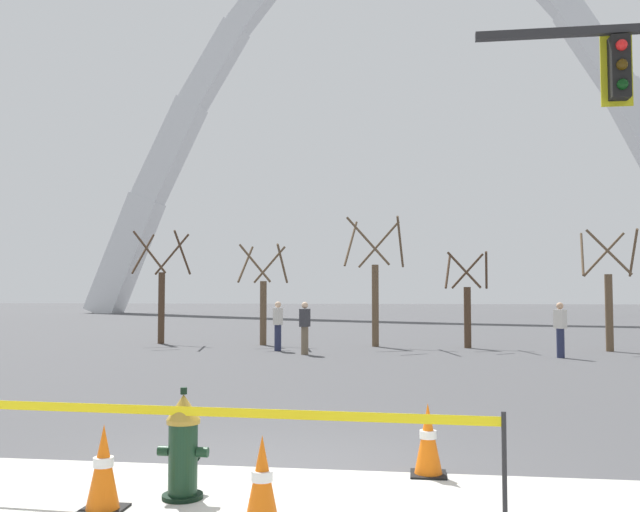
{
  "coord_description": "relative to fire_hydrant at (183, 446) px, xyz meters",
  "views": [
    {
      "loc": [
        1.46,
        -6.87,
        1.83
      ],
      "look_at": [
        -0.18,
        5.0,
        2.5
      ],
      "focal_mm": 38.27,
      "sensor_mm": 36.0,
      "label": 1
    }
  ],
  "objects": [
    {
      "name": "monument_arch",
      "position": [
        0.6,
        56.62,
        17.29
      ],
      "size": [
        59.56,
        2.86,
        39.81
      ],
      "color": "silver",
      "rests_on": "ground"
    },
    {
      "name": "traffic_cone_mid_sidewalk",
      "position": [
        -0.55,
        -0.44,
        -0.11
      ],
      "size": [
        0.36,
        0.36,
        0.73
      ],
      "color": "black",
      "rests_on": "ground"
    },
    {
      "name": "tree_right_mid",
      "position": [
        8.24,
        16.98,
        1.26
      ],
      "size": [
        1.79,
        1.8,
        3.88
      ],
      "color": "brown",
      "rests_on": "ground"
    },
    {
      "name": "traffic_cone_by_hydrant",
      "position": [
        0.88,
        -0.68,
        -0.11
      ],
      "size": [
        0.36,
        0.36,
        0.73
      ],
      "color": "black",
      "rests_on": "ground"
    },
    {
      "name": "pedestrian_standing_center",
      "position": [
        -2.3,
        15.68,
        0.35
      ],
      "size": [
        0.28,
        0.38,
        1.59
      ],
      "color": "#232847",
      "rests_on": "ground"
    },
    {
      "name": "tree_far_left",
      "position": [
        -7.24,
        18.31,
        1.37
      ],
      "size": [
        1.91,
        1.92,
        4.14
      ],
      "color": "#473323",
      "rests_on": "ground"
    },
    {
      "name": "traffic_cone_curb_edge",
      "position": [
        2.19,
        1.08,
        -0.11
      ],
      "size": [
        0.36,
        0.36,
        0.73
      ],
      "color": "black",
      "rests_on": "ground"
    },
    {
      "name": "fire_hydrant",
      "position": [
        0.0,
        0.0,
        0.0
      ],
      "size": [
        0.46,
        0.48,
        0.99
      ],
      "color": "black",
      "rests_on": "ground"
    },
    {
      "name": "caution_tape_barrier",
      "position": [
        -0.19,
        -0.09,
        0.15
      ],
      "size": [
        5.95,
        0.33,
        0.88
      ],
      "color": "#232326",
      "rests_on": "ground"
    },
    {
      "name": "pedestrian_walking_left",
      "position": [
        6.21,
        14.46,
        0.35
      ],
      "size": [
        0.35,
        0.39,
        1.59
      ],
      "color": "#232847",
      "rests_on": "ground"
    },
    {
      "name": "tree_center_right",
      "position": [
        3.85,
        17.76,
        0.98
      ],
      "size": [
        1.52,
        1.53,
        3.26
      ],
      "color": "#473323",
      "rests_on": "ground"
    },
    {
      "name": "ground_plane",
      "position": [
        0.6,
        0.91,
        -0.47
      ],
      "size": [
        240.0,
        240.0,
        0.0
      ],
      "primitive_type": "plane",
      "color": "#474749"
    },
    {
      "name": "pedestrian_walking_right",
      "position": [
        -1.24,
        14.52,
        0.35
      ],
      "size": [
        0.31,
        0.39,
        1.59
      ],
      "color": "brown",
      "rests_on": "ground"
    },
    {
      "name": "tree_center_left",
      "position": [
        0.7,
        17.97,
        1.53
      ],
      "size": [
        2.06,
        2.08,
        4.49
      ],
      "color": "brown",
      "rests_on": "ground"
    },
    {
      "name": "tree_left_mid",
      "position": [
        -3.34,
        18.13,
        1.14
      ],
      "size": [
        1.68,
        1.68,
        3.61
      ],
      "color": "brown",
      "rests_on": "ground"
    }
  ]
}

